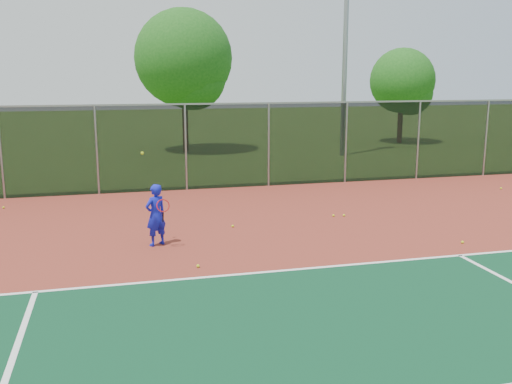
# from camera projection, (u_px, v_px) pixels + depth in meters

# --- Properties ---
(ground) EXTENTS (120.00, 120.00, 0.00)m
(ground) POSITION_uv_depth(u_px,v_px,m) (459.00, 321.00, 9.50)
(ground) COLOR #365A19
(ground) RESTS_ON ground
(court_apron) EXTENTS (30.00, 20.00, 0.02)m
(court_apron) POSITION_uv_depth(u_px,v_px,m) (401.00, 279.00, 11.40)
(court_apron) COLOR maroon
(court_apron) RESTS_ON ground
(fence_back) EXTENTS (30.00, 0.06, 3.03)m
(fence_back) POSITION_uv_depth(u_px,v_px,m) (269.00, 144.00, 20.58)
(fence_back) COLOR black
(fence_back) RESTS_ON court_apron
(tennis_player) EXTENTS (0.65, 0.70, 2.25)m
(tennis_player) POSITION_uv_depth(u_px,v_px,m) (156.00, 215.00, 13.47)
(tennis_player) COLOR #141ABD
(tennis_player) RESTS_ON court_apron
(practice_ball_0) EXTENTS (0.07, 0.07, 0.07)m
(practice_ball_0) POSITION_uv_depth(u_px,v_px,m) (334.00, 215.00, 16.33)
(practice_ball_0) COLOR #C3D719
(practice_ball_0) RESTS_ON court_apron
(practice_ball_1) EXTENTS (0.07, 0.07, 0.07)m
(practice_ball_1) POSITION_uv_depth(u_px,v_px,m) (233.00, 226.00, 15.20)
(practice_ball_1) COLOR #C3D719
(practice_ball_1) RESTS_ON court_apron
(practice_ball_2) EXTENTS (0.07, 0.07, 0.07)m
(practice_ball_2) POSITION_uv_depth(u_px,v_px,m) (198.00, 266.00, 12.04)
(practice_ball_2) COLOR #C3D719
(practice_ball_2) RESTS_ON court_apron
(practice_ball_4) EXTENTS (0.07, 0.07, 0.07)m
(practice_ball_4) POSITION_uv_depth(u_px,v_px,m) (463.00, 242.00, 13.74)
(practice_ball_4) COLOR #C3D719
(practice_ball_4) RESTS_ON court_apron
(practice_ball_5) EXTENTS (0.07, 0.07, 0.07)m
(practice_ball_5) POSITION_uv_depth(u_px,v_px,m) (501.00, 188.00, 20.21)
(practice_ball_5) COLOR #C3D719
(practice_ball_5) RESTS_ON court_apron
(practice_ball_6) EXTENTS (0.07, 0.07, 0.07)m
(practice_ball_6) POSITION_uv_depth(u_px,v_px,m) (344.00, 215.00, 16.36)
(practice_ball_6) COLOR #C3D719
(practice_ball_6) RESTS_ON court_apron
(practice_ball_7) EXTENTS (0.07, 0.07, 0.07)m
(practice_ball_7) POSITION_uv_depth(u_px,v_px,m) (4.00, 207.00, 17.32)
(practice_ball_7) COLOR #C3D719
(practice_ball_7) RESTS_ON court_apron
(floodlight_n) EXTENTS (0.90, 0.40, 11.22)m
(floodlight_n) POSITION_uv_depth(u_px,v_px,m) (346.00, 25.00, 27.49)
(floodlight_n) COLOR gray
(floodlight_n) RESTS_ON ground
(tree_back_left) EXTENTS (5.00, 5.00, 7.34)m
(tree_back_left) POSITION_uv_depth(u_px,v_px,m) (186.00, 63.00, 29.13)
(tree_back_left) COLOR #392514
(tree_back_left) RESTS_ON ground
(tree_back_mid) EXTENTS (3.78, 3.78, 5.55)m
(tree_back_mid) POSITION_uv_depth(u_px,v_px,m) (404.00, 84.00, 33.28)
(tree_back_mid) COLOR #392514
(tree_back_mid) RESTS_ON ground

